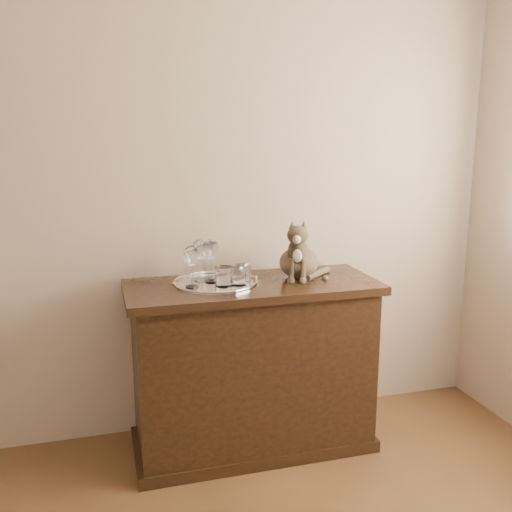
{
  "coord_description": "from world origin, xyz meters",
  "views": [
    {
      "loc": [
        -0.1,
        -0.58,
        1.55
      ],
      "look_at": [
        0.62,
        1.95,
        0.98
      ],
      "focal_mm": 40.0,
      "sensor_mm": 36.0,
      "label": 1
    }
  ],
  "objects_px": {
    "tumbler_c": "(243,273)",
    "tumbler_b": "(224,277)",
    "sideboard": "(253,366)",
    "wine_glass_c": "(191,267)",
    "cat": "(299,248)",
    "wine_glass_a": "(200,260)",
    "tray": "(216,284)",
    "wine_glass_d": "(211,260)",
    "wine_glass_b": "(204,260)",
    "tumbler_a": "(238,276)"
  },
  "relations": [
    {
      "from": "wine_glass_d",
      "to": "tumbler_b",
      "type": "relative_size",
      "value": 2.22
    },
    {
      "from": "tray",
      "to": "cat",
      "type": "xyz_separation_m",
      "value": [
        0.42,
        0.02,
        0.14
      ]
    },
    {
      "from": "wine_glass_a",
      "to": "wine_glass_b",
      "type": "bearing_deg",
      "value": 39.99
    },
    {
      "from": "tray",
      "to": "wine_glass_b",
      "type": "height_order",
      "value": "wine_glass_b"
    },
    {
      "from": "tumbler_c",
      "to": "wine_glass_a",
      "type": "bearing_deg",
      "value": 157.13
    },
    {
      "from": "cat",
      "to": "tumbler_c",
      "type": "bearing_deg",
      "value": -148.8
    },
    {
      "from": "tumbler_c",
      "to": "tumbler_b",
      "type": "bearing_deg",
      "value": -150.86
    },
    {
      "from": "wine_glass_c",
      "to": "wine_glass_a",
      "type": "bearing_deg",
      "value": 61.56
    },
    {
      "from": "tray",
      "to": "wine_glass_d",
      "type": "relative_size",
      "value": 1.94
    },
    {
      "from": "sideboard",
      "to": "tumbler_b",
      "type": "relative_size",
      "value": 12.96
    },
    {
      "from": "tray",
      "to": "cat",
      "type": "distance_m",
      "value": 0.45
    },
    {
      "from": "tumbler_a",
      "to": "wine_glass_d",
      "type": "bearing_deg",
      "value": 138.32
    },
    {
      "from": "wine_glass_c",
      "to": "tray",
      "type": "bearing_deg",
      "value": 20.0
    },
    {
      "from": "tray",
      "to": "tumbler_c",
      "type": "distance_m",
      "value": 0.14
    },
    {
      "from": "wine_glass_b",
      "to": "tray",
      "type": "bearing_deg",
      "value": -67.21
    },
    {
      "from": "tray",
      "to": "wine_glass_c",
      "type": "bearing_deg",
      "value": -160.0
    },
    {
      "from": "wine_glass_c",
      "to": "wine_glass_b",
      "type": "bearing_deg",
      "value": 57.28
    },
    {
      "from": "wine_glass_b",
      "to": "wine_glass_c",
      "type": "height_order",
      "value": "wine_glass_c"
    },
    {
      "from": "sideboard",
      "to": "wine_glass_d",
      "type": "xyz_separation_m",
      "value": [
        -0.19,
        0.05,
        0.54
      ]
    },
    {
      "from": "wine_glass_a",
      "to": "wine_glass_d",
      "type": "xyz_separation_m",
      "value": [
        0.04,
        -0.04,
        0.0
      ]
    },
    {
      "from": "sideboard",
      "to": "tumbler_c",
      "type": "relative_size",
      "value": 14.31
    },
    {
      "from": "wine_glass_a",
      "to": "sideboard",
      "type": "bearing_deg",
      "value": -21.03
    },
    {
      "from": "wine_glass_d",
      "to": "sideboard",
      "type": "bearing_deg",
      "value": -14.6
    },
    {
      "from": "tray",
      "to": "cat",
      "type": "bearing_deg",
      "value": 2.98
    },
    {
      "from": "sideboard",
      "to": "tumbler_c",
      "type": "distance_m",
      "value": 0.48
    },
    {
      "from": "tumbler_b",
      "to": "cat",
      "type": "relative_size",
      "value": 0.31
    },
    {
      "from": "sideboard",
      "to": "tumbler_b",
      "type": "height_order",
      "value": "tumbler_b"
    },
    {
      "from": "tray",
      "to": "wine_glass_c",
      "type": "relative_size",
      "value": 2.08
    },
    {
      "from": "sideboard",
      "to": "wine_glass_c",
      "type": "xyz_separation_m",
      "value": [
        -0.29,
        -0.02,
        0.53
      ]
    },
    {
      "from": "tumbler_a",
      "to": "tumbler_b",
      "type": "height_order",
      "value": "tumbler_b"
    },
    {
      "from": "wine_glass_b",
      "to": "wine_glass_c",
      "type": "relative_size",
      "value": 0.95
    },
    {
      "from": "cat",
      "to": "wine_glass_d",
      "type": "bearing_deg",
      "value": -156.22
    },
    {
      "from": "tumbler_c",
      "to": "cat",
      "type": "xyz_separation_m",
      "value": [
        0.29,
        0.04,
        0.1
      ]
    },
    {
      "from": "tumbler_b",
      "to": "wine_glass_c",
      "type": "bearing_deg",
      "value": 168.89
    },
    {
      "from": "sideboard",
      "to": "wine_glass_d",
      "type": "height_order",
      "value": "wine_glass_d"
    },
    {
      "from": "cat",
      "to": "tumbler_b",
      "type": "bearing_deg",
      "value": -142.37
    },
    {
      "from": "sideboard",
      "to": "cat",
      "type": "xyz_separation_m",
      "value": [
        0.25,
        0.04,
        0.57
      ]
    },
    {
      "from": "wine_glass_b",
      "to": "tumbler_a",
      "type": "height_order",
      "value": "wine_glass_b"
    },
    {
      "from": "sideboard",
      "to": "tumbler_b",
      "type": "distance_m",
      "value": 0.5
    },
    {
      "from": "wine_glass_b",
      "to": "tumbler_c",
      "type": "distance_m",
      "value": 0.2
    },
    {
      "from": "sideboard",
      "to": "wine_glass_a",
      "type": "distance_m",
      "value": 0.59
    },
    {
      "from": "tray",
      "to": "tumbler_b",
      "type": "bearing_deg",
      "value": -72.05
    },
    {
      "from": "wine_glass_c",
      "to": "tumbler_a",
      "type": "height_order",
      "value": "wine_glass_c"
    },
    {
      "from": "tray",
      "to": "sideboard",
      "type": "bearing_deg",
      "value": -7.58
    },
    {
      "from": "tray",
      "to": "wine_glass_b",
      "type": "relative_size",
      "value": 2.18
    },
    {
      "from": "tumbler_b",
      "to": "cat",
      "type": "bearing_deg",
      "value": 13.28
    },
    {
      "from": "wine_glass_c",
      "to": "wine_glass_d",
      "type": "height_order",
      "value": "wine_glass_d"
    },
    {
      "from": "tray",
      "to": "wine_glass_d",
      "type": "height_order",
      "value": "wine_glass_d"
    },
    {
      "from": "wine_glass_c",
      "to": "cat",
      "type": "bearing_deg",
      "value": 6.92
    },
    {
      "from": "tumbler_a",
      "to": "cat",
      "type": "relative_size",
      "value": 0.28
    }
  ]
}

